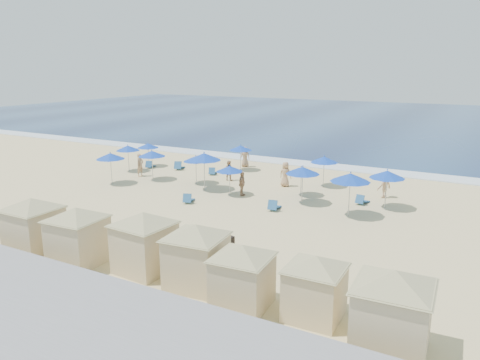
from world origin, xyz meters
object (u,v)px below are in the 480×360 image
object	(u,v)px
umbrella_6	(230,169)
cabana_2	(144,234)
cabana_6	(393,301)
beachgoer_3	(384,185)
trash_bin	(223,245)
beachgoer_1	(229,170)
umbrella_1	(110,156)
umbrella_11	(350,178)
umbrella_0	(128,148)
umbrella_5	(204,157)
umbrella_9	(324,160)
beachgoer_2	(242,184)
umbrella_3	(196,159)
beachgoer_0	(140,165)
beachgoer_5	(285,174)
umbrella_7	(301,170)
umbrella_8	(303,170)
cabana_5	(315,279)
umbrella_10	(387,174)
beachgoer_4	(245,157)
umbrella_4	(241,148)
umbrella_12	(152,154)
cabana_4	(242,268)
cabana_0	(33,218)
cabana_3	(196,247)
cabana_1	(77,228)

from	to	relation	value
umbrella_6	cabana_2	bearing A→B (deg)	-76.25
cabana_6	beachgoer_3	xyz separation A→B (m)	(-4.09, 17.72, -0.87)
trash_bin	beachgoer_1	size ratio (longest dim) A/B	0.52
cabana_6	umbrella_1	bearing A→B (deg)	152.92
umbrella_11	umbrella_0	bearing A→B (deg)	171.46
beachgoer_3	umbrella_5	bearing A→B (deg)	-36.02
umbrella_9	beachgoer_2	size ratio (longest dim) A/B	1.37
umbrella_3	beachgoer_0	bearing A→B (deg)	-177.52
beachgoer_5	umbrella_11	bearing A→B (deg)	145.91
umbrella_5	umbrella_9	xyz separation A→B (m)	(7.10, 5.03, -0.39)
umbrella_7	umbrella_8	world-z (taller)	umbrella_8
cabana_5	umbrella_8	distance (m)	14.19
cabana_2	beachgoer_3	distance (m)	18.00
umbrella_1	beachgoer_0	xyz separation A→B (m)	(0.26, 2.92, -1.18)
trash_bin	umbrella_10	distance (m)	12.31
umbrella_10	beachgoer_4	xyz separation A→B (m)	(-13.49, 6.59, -1.25)
umbrella_9	umbrella_7	bearing A→B (deg)	-99.06
umbrella_4	beachgoer_3	xyz separation A→B (m)	(12.54, -2.74, -1.08)
beachgoer_1	beachgoer_3	size ratio (longest dim) A/B	0.94
umbrella_5	umbrella_12	xyz separation A→B (m)	(-5.17, 0.54, -0.33)
cabana_4	trash_bin	bearing A→B (deg)	129.31
umbrella_9	umbrella_11	bearing A→B (deg)	-58.75
umbrella_9	beachgoer_0	size ratio (longest dim) A/B	1.25
umbrella_6	umbrella_8	size ratio (longest dim) A/B	0.85
umbrella_3	beachgoer_3	size ratio (longest dim) A/B	1.31
umbrella_0	cabana_5	bearing A→B (deg)	-34.04
umbrella_7	umbrella_9	xyz separation A→B (m)	(0.50, 3.16, 0.20)
cabana_2	umbrella_10	size ratio (longest dim) A/B	1.86
umbrella_5	beachgoer_3	world-z (taller)	umbrella_5
umbrella_8	umbrella_3	bearing A→B (deg)	173.40
umbrella_3	beachgoer_3	xyz separation A→B (m)	(13.20, 2.91, -1.06)
trash_bin	beachgoer_2	xyz separation A→B (m)	(-4.06, 9.25, 0.43)
beachgoer_1	beachgoer_3	distance (m)	11.60
umbrella_7	cabana_4	bearing A→B (deg)	-75.90
umbrella_8	beachgoer_0	xyz separation A→B (m)	(-14.15, 0.80, -1.23)
cabana_4	cabana_0	bearing A→B (deg)	-178.84
cabana_4	umbrella_6	distance (m)	15.31
trash_bin	cabana_5	world-z (taller)	cabana_5
umbrella_8	umbrella_9	bearing A→B (deg)	93.05
cabana_3	umbrella_6	bearing A→B (deg)	114.81
umbrella_4	umbrella_11	bearing A→B (deg)	-34.00
cabana_3	umbrella_5	xyz separation A→B (m)	(-8.05, 12.82, 0.75)
cabana_1	umbrella_11	size ratio (longest dim) A/B	1.69
umbrella_1	umbrella_3	bearing A→B (deg)	29.71
cabana_3	umbrella_7	world-z (taller)	cabana_3
umbrella_9	cabana_4	bearing A→B (deg)	-79.75
umbrella_0	beachgoer_2	xyz separation A→B (m)	(12.04, -2.13, -1.12)
cabana_0	beachgoer_1	bearing A→B (deg)	87.42
umbrella_0	umbrella_7	bearing A→B (deg)	-0.30
trash_bin	cabana_1	bearing A→B (deg)	-129.33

